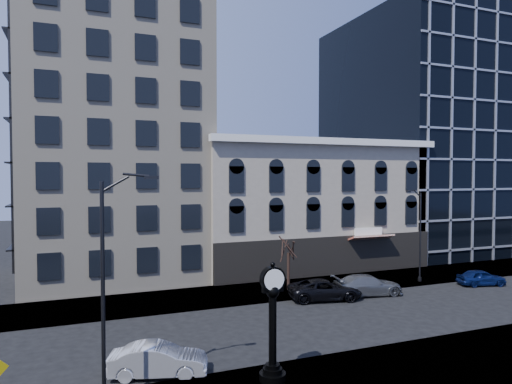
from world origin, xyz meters
name	(u,v)px	position (x,y,z in m)	size (l,w,h in m)	color
ground	(249,331)	(0.00, 0.00, 0.00)	(160.00, 160.00, 0.00)	black
sidewalk_far	(212,296)	(0.00, 8.00, 0.06)	(160.00, 6.00, 0.12)	gray
cream_tower	(113,63)	(-6.11, 18.88, 19.32)	(15.90, 15.40, 42.50)	beige
victorian_row	(305,207)	(12.00, 15.89, 6.00)	(22.60, 11.19, 12.50)	#A49987
glass_office	(428,137)	(32.00, 20.91, 14.00)	(20.00, 20.15, 28.00)	black
street_clock	(273,327)	(-1.43, -6.66, 2.48)	(1.18, 1.18, 5.22)	black
street_lamp_near	(120,226)	(-7.75, -6.04, 7.11)	(2.40, 0.44, 9.26)	black
street_lamp_far	(417,211)	(17.25, 5.82, 6.15)	(2.00, 0.85, 7.99)	black
bare_tree_far	(289,245)	(6.13, 7.49, 3.66)	(2.74, 2.74, 4.70)	black
car_near_b	(158,360)	(-5.99, -4.12, 0.73)	(1.54, 4.42, 1.46)	silver
car_far_a	(325,290)	(7.54, 4.27, 0.75)	(2.47, 5.37, 1.49)	black
car_far_b	(368,285)	(11.22, 4.17, 0.78)	(2.18, 5.35, 1.55)	#595B60
car_far_c	(481,277)	(21.83, 3.31, 0.66)	(1.56, 3.88, 1.32)	#0C194C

